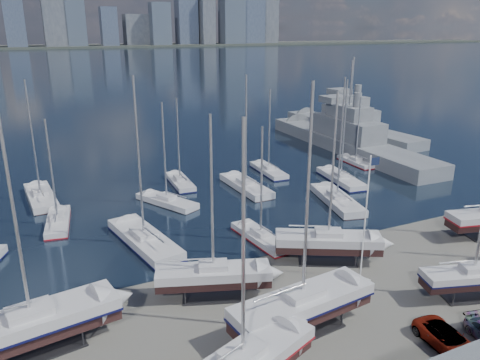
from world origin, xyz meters
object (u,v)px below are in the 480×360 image
naval_ship_east (347,141)px  flagpole (367,210)px  naval_ship_west (349,126)px  sailboat_cradle_0 (32,325)px

naval_ship_east → flagpole: naval_ship_east is taller
flagpole → naval_ship_west: bearing=53.3°
sailboat_cradle_0 → naval_ship_west: sailboat_cradle_0 is taller
naval_ship_east → naval_ship_west: naval_ship_east is taller
sailboat_cradle_0 → naval_ship_west: (65.17, 48.96, -0.56)m
sailboat_cradle_0 → naval_ship_east: 67.03m
naval_ship_west → naval_ship_east: bearing=137.3°
sailboat_cradle_0 → naval_ship_east: (55.66, 37.35, -0.57)m
sailboat_cradle_0 → naval_ship_west: bearing=27.7°
naval_ship_east → flagpole: bearing=145.5°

